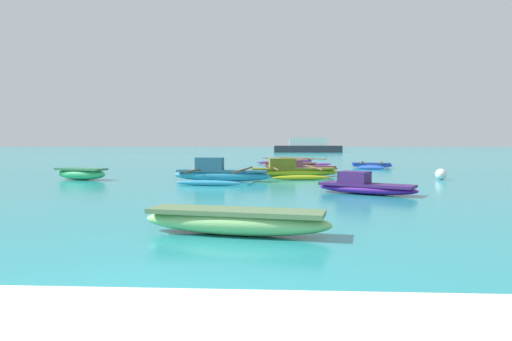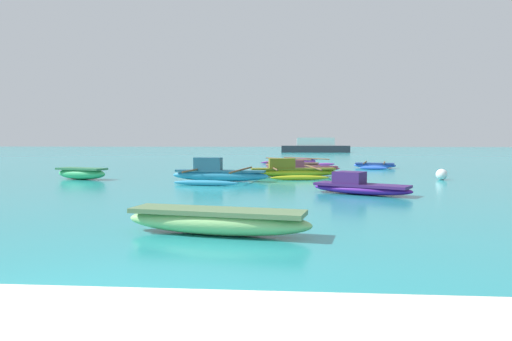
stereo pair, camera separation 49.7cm
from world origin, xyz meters
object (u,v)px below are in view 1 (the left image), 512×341
(moored_boat_7, at_px, (292,171))
(mooring_buoy_0, at_px, (441,174))
(moored_boat_2, at_px, (293,162))
(moored_boat_8, at_px, (299,167))
(moored_boat_3, at_px, (290,165))
(moored_boat_1, at_px, (364,186))
(moored_boat_0, at_px, (220,174))
(distant_ferry, at_px, (308,146))
(moored_boat_4, at_px, (371,165))
(moored_boat_5, at_px, (235,220))
(moored_boat_6, at_px, (81,173))

(moored_boat_7, height_order, mooring_buoy_0, moored_boat_7)
(moored_boat_2, distance_m, moored_boat_8, 6.59)
(moored_boat_2, xyz_separation_m, moored_boat_3, (-0.28, -3.76, -0.01))
(moored_boat_8, height_order, mooring_buoy_0, moored_boat_8)
(moored_boat_3, height_order, moored_boat_8, moored_boat_8)
(moored_boat_1, xyz_separation_m, moored_boat_3, (-1.96, 12.87, -0.04))
(moored_boat_2, bearing_deg, moored_boat_0, -147.11)
(distant_ferry, bearing_deg, moored_boat_1, -91.44)
(moored_boat_4, height_order, moored_boat_5, moored_boat_5)
(moored_boat_1, relative_size, moored_boat_8, 0.76)
(moored_boat_1, xyz_separation_m, moored_boat_7, (-2.02, 6.42, 0.03))
(moored_boat_1, bearing_deg, distant_ferry, 117.53)
(mooring_buoy_0, bearing_deg, moored_boat_0, -171.55)
(moored_boat_7, bearing_deg, moored_boat_8, 73.68)
(moored_boat_1, relative_size, moored_boat_4, 0.87)
(moored_boat_3, relative_size, moored_boat_5, 0.99)
(moored_boat_4, xyz_separation_m, moored_boat_7, (-4.85, -6.91, 0.10))
(moored_boat_0, distance_m, moored_boat_3, 9.34)
(moored_boat_0, relative_size, moored_boat_1, 1.34)
(moored_boat_5, height_order, moored_boat_6, moored_boat_6)
(moored_boat_2, height_order, moored_boat_4, moored_boat_2)
(moored_boat_2, distance_m, distant_ferry, 33.13)
(moored_boat_6, bearing_deg, mooring_buoy_0, 20.67)
(moored_boat_1, distance_m, moored_boat_6, 11.50)
(mooring_buoy_0, relative_size, distant_ferry, 0.05)
(moored_boat_6, distance_m, distant_ferry, 46.77)
(moored_boat_0, bearing_deg, moored_boat_3, 78.83)
(distant_ferry, bearing_deg, moored_boat_4, -87.50)
(moored_boat_4, xyz_separation_m, distant_ferry, (-1.58, 36.30, 0.66))
(moored_boat_1, bearing_deg, moored_boat_0, 169.69)
(moored_boat_2, xyz_separation_m, mooring_buoy_0, (5.76, -11.29, 0.02))
(moored_boat_1, distance_m, mooring_buoy_0, 6.72)
(moored_boat_4, bearing_deg, moored_boat_6, -134.00)
(moored_boat_1, xyz_separation_m, moored_boat_6, (-10.63, 4.39, 0.03))
(moored_boat_6, distance_m, moored_boat_7, 8.85)
(moored_boat_5, xyz_separation_m, mooring_buoy_0, (7.35, 11.47, -0.02))
(moored_boat_1, xyz_separation_m, distant_ferry, (1.25, 49.63, 0.60))
(moored_boat_8, bearing_deg, moored_boat_7, -105.97)
(moored_boat_0, xyz_separation_m, distant_ferry, (6.14, 45.62, 0.53))
(moored_boat_6, height_order, distant_ferry, distant_ferry)
(moored_boat_6, bearing_deg, moored_boat_2, 70.79)
(moored_boat_1, xyz_separation_m, moored_boat_4, (2.83, 13.33, -0.06))
(moored_boat_0, height_order, moored_boat_2, moored_boat_0)
(moored_boat_0, bearing_deg, moored_boat_6, -176.67)
(moored_boat_3, distance_m, mooring_buoy_0, 9.66)
(moored_boat_0, distance_m, moored_boat_7, 3.75)
(moored_boat_1, height_order, distant_ferry, distant_ferry)
(moored_boat_6, relative_size, moored_boat_8, 0.61)
(moored_boat_4, xyz_separation_m, mooring_buoy_0, (1.26, -7.99, 0.05))
(moored_boat_1, distance_m, moored_boat_8, 10.16)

